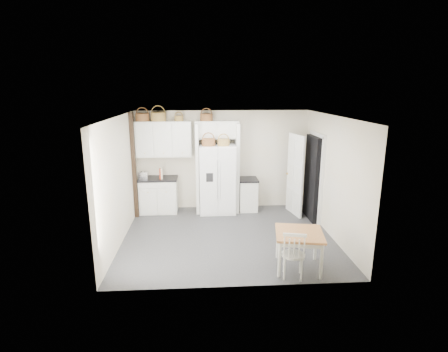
{
  "coord_description": "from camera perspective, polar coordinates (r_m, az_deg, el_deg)",
  "views": [
    {
      "loc": [
        -0.54,
        -7.07,
        3.15
      ],
      "look_at": [
        -0.06,
        0.4,
        1.26
      ],
      "focal_mm": 28.0,
      "sensor_mm": 36.0,
      "label": 1
    }
  ],
  "objects": [
    {
      "name": "doorway_void",
      "position": [
        8.77,
        14.36,
        -0.33
      ],
      "size": [
        0.18,
        0.85,
        2.05
      ],
      "primitive_type": "cube",
      "color": "black",
      "rests_on": "floor"
    },
    {
      "name": "bridge_cabinet",
      "position": [
        8.97,
        -1.18,
        7.57
      ],
      "size": [
        1.12,
        0.34,
        0.45
      ],
      "primitive_type": "cube",
      "color": "white",
      "rests_on": "wall_back"
    },
    {
      "name": "wall_right",
      "position": [
        7.83,
        17.32,
        -0.19
      ],
      "size": [
        0.0,
        4.0,
        4.0
      ],
      "primitive_type": "plane",
      "rotation": [
        1.57,
        0.0,
        -1.57
      ],
      "color": "beige",
      "rests_on": "floor"
    },
    {
      "name": "upper_cabinet",
      "position": [
        9.04,
        -9.8,
        5.98
      ],
      "size": [
        1.4,
        0.34,
        0.9
      ],
      "primitive_type": "cube",
      "color": "white",
      "rests_on": "wall_back"
    },
    {
      "name": "windsor_chair",
      "position": [
        6.18,
        11.23,
        -12.49
      ],
      "size": [
        0.47,
        0.44,
        0.82
      ],
      "primitive_type": "cube",
      "rotation": [
        0.0,
        0.0,
        -0.22
      ],
      "color": "white",
      "rests_on": "floor"
    },
    {
      "name": "trim_post",
      "position": [
        8.78,
        -14.5,
        1.52
      ],
      "size": [
        0.09,
        0.09,
        2.6
      ],
      "primitive_type": "cube",
      "color": "black",
      "rests_on": "floor"
    },
    {
      "name": "wall_left",
      "position": [
        7.51,
        -16.73,
        -0.74
      ],
      "size": [
        0.0,
        4.0,
        4.0
      ],
      "primitive_type": "plane",
      "rotation": [
        1.57,
        0.0,
        1.57
      ],
      "color": "beige",
      "rests_on": "floor"
    },
    {
      "name": "base_cab_right",
      "position": [
        9.27,
        3.9,
        -3.11
      ],
      "size": [
        0.46,
        0.56,
        0.81
      ],
      "primitive_type": "cube",
      "color": "white",
      "rests_on": "floor"
    },
    {
      "name": "refrigerator",
      "position": [
        8.99,
        -1.08,
        -0.47
      ],
      "size": [
        0.91,
        0.73,
        1.77
      ],
      "primitive_type": "cube",
      "color": "white",
      "rests_on": "floor"
    },
    {
      "name": "basket_upper_b",
      "position": [
        8.99,
        -10.67,
        9.5
      ],
      "size": [
        0.38,
        0.38,
        0.22
      ],
      "primitive_type": "cylinder",
      "color": "brown",
      "rests_on": "upper_cabinet"
    },
    {
      "name": "wall_back",
      "position": [
        9.28,
        -0.28,
        2.63
      ],
      "size": [
        4.5,
        0.0,
        4.5
      ],
      "primitive_type": "plane",
      "rotation": [
        1.57,
        0.0,
        0.0
      ],
      "color": "beige",
      "rests_on": "floor"
    },
    {
      "name": "counter_left",
      "position": [
        9.13,
        -10.71,
        -0.41
      ],
      "size": [
        0.99,
        0.64,
        0.04
      ],
      "primitive_type": "cube",
      "color": "black",
      "rests_on": "base_cab_left"
    },
    {
      "name": "floor",
      "position": [
        7.76,
        0.63,
        -9.81
      ],
      "size": [
        4.5,
        4.5,
        0.0
      ],
      "primitive_type": "plane",
      "color": "#2C2C2F",
      "rests_on": "ground"
    },
    {
      "name": "cookbook_red",
      "position": [
        9.01,
        -10.35,
        0.39
      ],
      "size": [
        0.04,
        0.17,
        0.26
      ],
      "primitive_type": "cube",
      "rotation": [
        0.0,
        0.0,
        0.03
      ],
      "color": "#992A11",
      "rests_on": "counter_left"
    },
    {
      "name": "fridge_panel_left",
      "position": [
        9.0,
        -4.36,
        1.25
      ],
      "size": [
        0.08,
        0.6,
        2.3
      ],
      "primitive_type": "cube",
      "color": "white",
      "rests_on": "floor"
    },
    {
      "name": "counter_right",
      "position": [
        9.15,
        3.95,
        -0.56
      ],
      "size": [
        0.5,
        0.59,
        0.04
      ],
      "primitive_type": "cube",
      "color": "black",
      "rests_on": "base_cab_right"
    },
    {
      "name": "toaster",
      "position": [
        9.16,
        -13.06,
        0.17
      ],
      "size": [
        0.23,
        0.13,
        0.16
      ],
      "primitive_type": "cube",
      "rotation": [
        0.0,
        0.0,
        -0.0
      ],
      "color": "silver",
      "rests_on": "counter_left"
    },
    {
      "name": "basket_upper_a",
      "position": [
        9.05,
        -13.18,
        9.31
      ],
      "size": [
        0.34,
        0.34,
        0.19
      ],
      "primitive_type": "cylinder",
      "color": "brown",
      "rests_on": "upper_cabinet"
    },
    {
      "name": "basket_bridge_a",
      "position": [
        8.93,
        -2.88,
        9.55
      ],
      "size": [
        0.32,
        0.32,
        0.18
      ],
      "primitive_type": "cylinder",
      "color": "brown",
      "rests_on": "bridge_cabinet"
    },
    {
      "name": "basket_upper_c",
      "position": [
        8.95,
        -7.39,
        9.3
      ],
      "size": [
        0.22,
        0.22,
        0.13
      ],
      "primitive_type": "cylinder",
      "color": "brown",
      "rests_on": "upper_cabinet"
    },
    {
      "name": "basket_fridge_a",
      "position": [
        8.69,
        -2.55,
        5.55
      ],
      "size": [
        0.33,
        0.33,
        0.18
      ],
      "primitive_type": "cylinder",
      "color": "brown",
      "rests_on": "refrigerator"
    },
    {
      "name": "dining_table",
      "position": [
        6.51,
        12.05,
        -11.76
      ],
      "size": [
        0.95,
        0.95,
        0.68
      ],
      "primitive_type": "cube",
      "rotation": [
        0.0,
        0.0,
        -0.18
      ],
      "color": "#9F562E",
      "rests_on": "floor"
    },
    {
      "name": "fridge_panel_right",
      "position": [
        9.04,
        2.12,
        1.35
      ],
      "size": [
        0.08,
        0.6,
        2.3
      ],
      "primitive_type": "cube",
      "color": "white",
      "rests_on": "floor"
    },
    {
      "name": "basket_fridge_b",
      "position": [
        8.71,
        -0.08,
        5.52
      ],
      "size": [
        0.3,
        0.3,
        0.16
      ],
      "primitive_type": "cylinder",
      "color": "brown",
      "rests_on": "refrigerator"
    },
    {
      "name": "cookbook_cream",
      "position": [
        9.0,
        -10.2,
        0.4
      ],
      "size": [
        0.07,
        0.18,
        0.26
      ],
      "primitive_type": "cube",
      "rotation": [
        0.0,
        0.0,
        0.2
      ],
      "color": "beige",
      "rests_on": "counter_left"
    },
    {
      "name": "base_cab_left",
      "position": [
        9.25,
        -10.58,
        -3.16
      ],
      "size": [
        0.95,
        0.6,
        0.88
      ],
      "primitive_type": "cube",
      "color": "white",
      "rests_on": "floor"
    },
    {
      "name": "door_slab",
      "position": [
        8.98,
        11.52,
        0.16
      ],
      "size": [
        0.21,
        0.79,
        2.05
      ],
      "primitive_type": "cube",
      "rotation": [
        0.0,
        0.0,
        -1.36
      ],
      "color": "white",
      "rests_on": "floor"
    },
    {
      "name": "ceiling",
      "position": [
        7.11,
        0.69,
        9.7
      ],
      "size": [
        4.5,
        4.5,
        0.0
      ],
      "primitive_type": "plane",
      "color": "white",
      "rests_on": "wall_back"
    }
  ]
}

